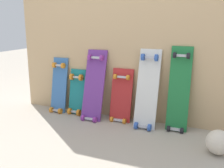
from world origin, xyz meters
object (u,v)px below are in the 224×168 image
object	(u,v)px
skateboard_blue	(59,88)
skateboard_purple	(94,88)
skateboard_white	(147,92)
skateboard_teal	(77,94)
skateboard_green	(179,93)
rubber_ball	(219,142)
skateboard_red	(121,98)

from	to	relation	value
skateboard_blue	skateboard_purple	xyz separation A→B (m)	(0.48, -0.05, 0.05)
skateboard_white	skateboard_teal	bearing A→B (deg)	176.31
skateboard_white	skateboard_green	bearing A→B (deg)	7.19
skateboard_blue	skateboard_white	xyz separation A→B (m)	(1.07, -0.04, 0.07)
skateboard_teal	rubber_ball	size ratio (longest dim) A/B	2.82
skateboard_purple	skateboard_teal	bearing A→B (deg)	167.02
skateboard_purple	rubber_ball	world-z (taller)	skateboard_purple
skateboard_purple	rubber_ball	xyz separation A→B (m)	(1.29, -0.35, -0.24)
skateboard_red	rubber_ball	xyz separation A→B (m)	(0.99, -0.40, -0.14)
skateboard_teal	skateboard_red	size ratio (longest dim) A/B	0.91
skateboard_green	rubber_ball	xyz separation A→B (m)	(0.39, -0.39, -0.27)
skateboard_red	rubber_ball	distance (m)	1.08
skateboard_purple	skateboard_white	xyz separation A→B (m)	(0.59, 0.00, 0.02)
skateboard_teal	skateboard_green	xyz separation A→B (m)	(1.15, -0.02, 0.15)
skateboard_purple	skateboard_red	distance (m)	0.32
rubber_ball	skateboard_teal	bearing A→B (deg)	165.24
skateboard_purple	skateboard_green	bearing A→B (deg)	2.66
skateboard_purple	skateboard_blue	bearing A→B (deg)	174.59
skateboard_teal	skateboard_red	xyz separation A→B (m)	(0.55, -0.01, 0.02)
rubber_ball	skateboard_green	bearing A→B (deg)	135.16
skateboard_blue	skateboard_purple	distance (m)	0.48
skateboard_red	rubber_ball	bearing A→B (deg)	-21.79
skateboard_purple	skateboard_white	size ratio (longest dim) A/B	0.97
skateboard_teal	skateboard_white	world-z (taller)	skateboard_white
skateboard_white	rubber_ball	distance (m)	0.82
skateboard_white	skateboard_red	bearing A→B (deg)	171.34
skateboard_red	skateboard_green	size ratio (longest dim) A/B	0.71
skateboard_blue	skateboard_white	distance (m)	1.08
skateboard_blue	rubber_ball	xyz separation A→B (m)	(1.77, -0.39, -0.18)
skateboard_red	skateboard_green	distance (m)	0.61
rubber_ball	skateboard_white	bearing A→B (deg)	153.24
skateboard_red	skateboard_blue	bearing A→B (deg)	-179.80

